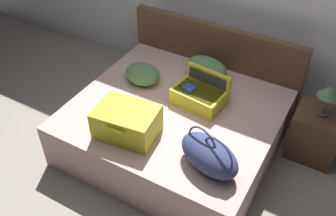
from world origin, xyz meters
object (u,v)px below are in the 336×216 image
object	(u,v)px
hard_case_medium	(200,94)
nightstand	(315,134)
pillow_near_headboard	(142,74)
table_lamp	(330,93)
pillow_center_head	(207,68)
duffel_bag	(209,155)
hard_case_large	(127,122)
bed	(174,128)

from	to	relation	value
hard_case_medium	nightstand	size ratio (longest dim) A/B	0.99
pillow_near_headboard	table_lamp	bearing A→B (deg)	12.22
pillow_near_headboard	pillow_center_head	bearing A→B (deg)	36.56
hard_case_medium	pillow_center_head	world-z (taller)	hard_case_medium
duffel_bag	table_lamp	distance (m)	1.25
pillow_near_headboard	nightstand	distance (m)	1.76
hard_case_large	duffel_bag	xyz separation A→B (m)	(0.76, 0.01, 0.00)
bed	hard_case_large	bearing A→B (deg)	-111.42
bed	nightstand	world-z (taller)	nightstand
bed	duffel_bag	world-z (taller)	duffel_bag
hard_case_large	table_lamp	size ratio (longest dim) A/B	1.76
bed	hard_case_large	size ratio (longest dim) A/B	3.36
hard_case_medium	nightstand	world-z (taller)	hard_case_medium
pillow_center_head	hard_case_large	bearing A→B (deg)	-101.71
hard_case_medium	duffel_bag	size ratio (longest dim) A/B	0.83
nightstand	table_lamp	xyz separation A→B (m)	(0.00, -0.00, 0.50)
duffel_bag	nightstand	world-z (taller)	duffel_bag
pillow_near_headboard	nightstand	size ratio (longest dim) A/B	0.74
table_lamp	duffel_bag	bearing A→B (deg)	-121.02
bed	hard_case_medium	xyz separation A→B (m)	(0.16, 0.20, 0.34)
bed	hard_case_large	world-z (taller)	hard_case_large
table_lamp	pillow_near_headboard	bearing A→B (deg)	-167.78
pillow_near_headboard	duffel_bag	bearing A→B (deg)	-33.40
hard_case_large	pillow_center_head	bearing A→B (deg)	71.24
nightstand	pillow_near_headboard	bearing A→B (deg)	-167.78
hard_case_large	pillow_near_headboard	world-z (taller)	hard_case_large
hard_case_large	nightstand	bearing A→B (deg)	30.34
hard_case_large	pillow_center_head	xyz separation A→B (m)	(0.23, 1.09, -0.02)
hard_case_large	duffel_bag	distance (m)	0.76
hard_case_medium	nightstand	bearing A→B (deg)	26.76
bed	duffel_bag	bearing A→B (deg)	-40.31
hard_case_medium	duffel_bag	xyz separation A→B (m)	(0.41, -0.68, 0.04)
pillow_near_headboard	pillow_center_head	size ratio (longest dim) A/B	0.83
bed	nightstand	size ratio (longest dim) A/B	3.71
table_lamp	bed	bearing A→B (deg)	-154.28
duffel_bag	table_lamp	xyz separation A→B (m)	(0.64, 1.06, 0.13)
bed	hard_case_large	distance (m)	0.64
bed	pillow_center_head	xyz separation A→B (m)	(0.03, 0.60, 0.35)
pillow_center_head	nightstand	size ratio (longest dim) A/B	0.89
pillow_near_headboard	table_lamp	distance (m)	1.74
duffel_bag	pillow_near_headboard	xyz separation A→B (m)	(-1.05, 0.70, -0.04)
hard_case_medium	duffel_bag	bearing A→B (deg)	-52.28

